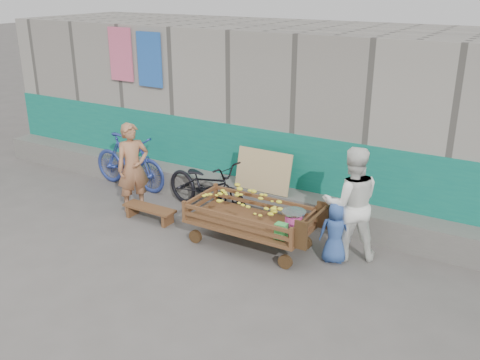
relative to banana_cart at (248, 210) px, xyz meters
The scene contains 9 objects.
ground 1.42m from the banana_cart, 119.59° to the right, with size 80.00×80.00×0.00m, color #56524E.
building_wall 3.12m from the banana_cart, 102.33° to the left, with size 12.00×3.50×3.00m.
banana_cart is the anchor object (origin of this frame).
bench 1.91m from the banana_cart, behind, with size 0.94×0.28×0.24m.
vendor_man 2.37m from the banana_cart, behind, with size 0.57×0.37×1.56m, color #A66D4A.
woman 1.51m from the banana_cart, 17.54° to the left, with size 0.81×0.63×1.67m, color white.
child 1.32m from the banana_cart, ahead, with size 0.44×0.29×0.91m, color #2F5095.
bicycle_dark 1.43m from the banana_cart, 149.55° to the left, with size 0.64×1.82×0.96m, color black.
bicycle_blue 3.29m from the banana_cart, 163.66° to the left, with size 0.49×1.75×1.05m, color #2B3E91.
Camera 1 is at (4.26, -5.17, 3.80)m, focal length 40.00 mm.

